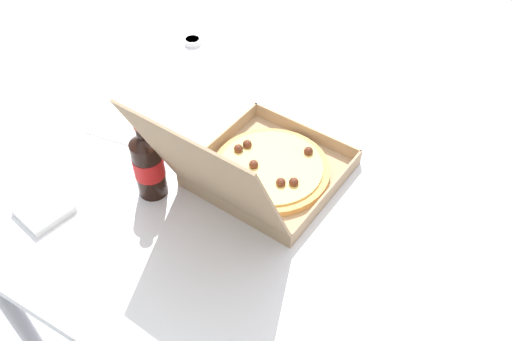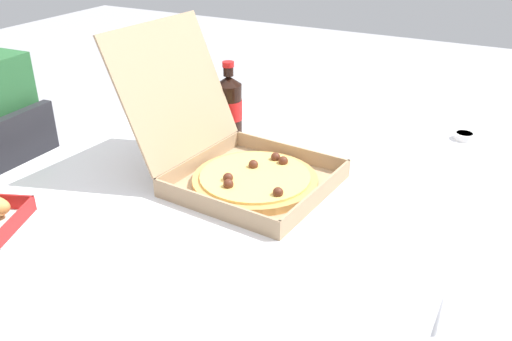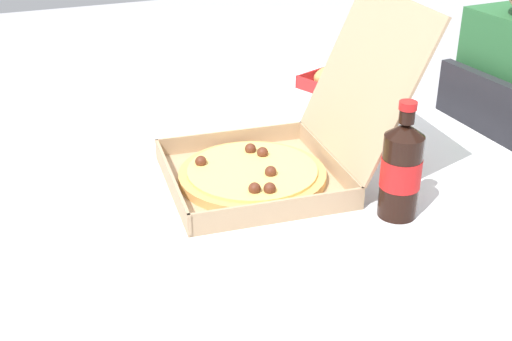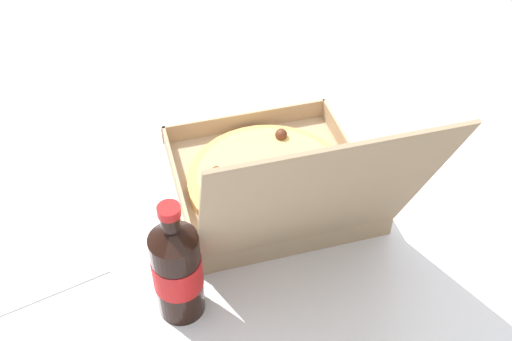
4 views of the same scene
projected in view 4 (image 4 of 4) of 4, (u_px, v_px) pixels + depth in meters
dining_table at (286, 232)px, 1.18m from camera, size 1.26×1.06×0.74m
pizza_box_open at (276, 182)px, 1.10m from camera, size 0.38×0.50×0.36m
cola_bottle at (177, 269)px, 0.91m from camera, size 0.07×0.07×0.22m
paper_menu at (34, 264)px, 1.03m from camera, size 0.23×0.18×0.00m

